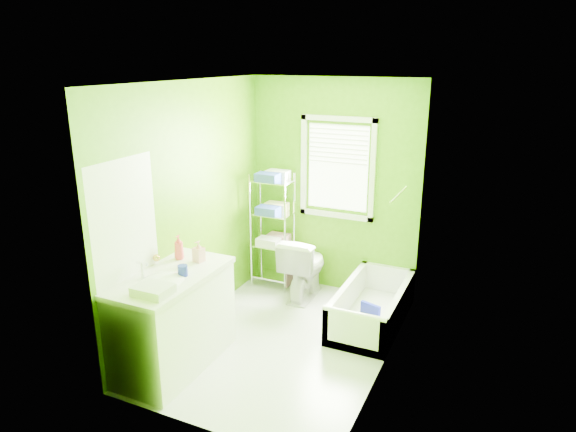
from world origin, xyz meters
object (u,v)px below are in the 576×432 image
at_px(vanity, 173,318).
at_px(bathtub, 371,312).
at_px(toilet, 304,266).
at_px(wire_shelf_unit, 274,218).

bearing_deg(vanity, bathtub, 46.17).
bearing_deg(vanity, toilet, 73.84).
distance_m(vanity, wire_shelf_unit, 2.02).
height_order(toilet, vanity, vanity).
xyz_separation_m(toilet, vanity, (-0.54, -1.85, 0.10)).
height_order(toilet, wire_shelf_unit, wire_shelf_unit).
xyz_separation_m(toilet, wire_shelf_unit, (-0.46, 0.13, 0.51)).
bearing_deg(toilet, vanity, 71.75).
bearing_deg(vanity, wire_shelf_unit, 87.90).
distance_m(toilet, wire_shelf_unit, 0.70).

